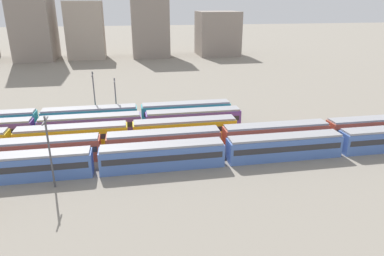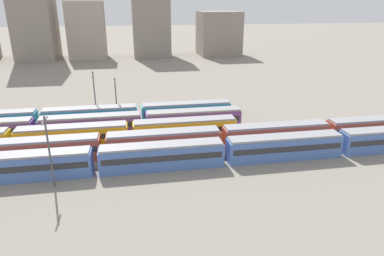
# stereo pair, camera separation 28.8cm
# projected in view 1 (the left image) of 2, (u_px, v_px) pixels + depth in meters

# --- Properties ---
(ground_plane) EXTENTS (600.00, 600.00, 0.00)m
(ground_plane) POSITION_uv_depth(u_px,v_px,m) (34.00, 150.00, 57.64)
(ground_plane) COLOR gray
(train_track_0) EXTENTS (93.60, 3.06, 3.75)m
(train_track_0) POSITION_uv_depth(u_px,v_px,m) (284.00, 147.00, 54.00)
(train_track_0) COLOR #4C70BC
(train_track_0) RESTS_ON ground_plane
(train_track_1) EXTENTS (112.50, 3.06, 3.75)m
(train_track_1) POSITION_uv_depth(u_px,v_px,m) (327.00, 131.00, 60.54)
(train_track_1) COLOR #BC4C38
(train_track_1) RESTS_ON ground_plane
(train_track_2) EXTENTS (55.80, 3.06, 3.75)m
(train_track_2) POSITION_uv_depth(u_px,v_px,m) (73.00, 136.00, 58.05)
(train_track_2) COLOR yellow
(train_track_2) RESTS_ON ground_plane
(train_track_3) EXTENTS (55.80, 3.06, 3.75)m
(train_track_3) POSITION_uv_depth(u_px,v_px,m) (91.00, 125.00, 63.27)
(train_track_3) COLOR #6B429E
(train_track_3) RESTS_ON ground_plane
(train_track_4) EXTENTS (55.80, 3.06, 3.75)m
(train_track_4) POSITION_uv_depth(u_px,v_px,m) (90.00, 116.00, 67.98)
(train_track_4) COLOR teal
(train_track_4) RESTS_ON ground_plane
(catenary_pole_0) EXTENTS (0.24, 3.20, 9.85)m
(catenary_pole_0) POSITION_uv_depth(u_px,v_px,m) (49.00, 149.00, 44.21)
(catenary_pole_0) COLOR #4C4C51
(catenary_pole_0) RESTS_ON ground_plane
(catenary_pole_1) EXTENTS (0.24, 3.20, 8.70)m
(catenary_pole_1) POSITION_uv_depth(u_px,v_px,m) (116.00, 97.00, 70.47)
(catenary_pole_1) COLOR #4C4C51
(catenary_pole_1) RESTS_ON ground_plane
(catenary_pole_3) EXTENTS (0.24, 3.20, 10.15)m
(catenary_pole_3) POSITION_uv_depth(u_px,v_px,m) (94.00, 94.00, 69.42)
(catenary_pole_3) COLOR #4C4C51
(catenary_pole_3) RESTS_ON ground_plane
(distant_building_1) EXTENTS (15.01, 19.25, 46.28)m
(distant_building_1) POSITION_uv_depth(u_px,v_px,m) (30.00, 0.00, 137.07)
(distant_building_1) COLOR gray
(distant_building_1) RESTS_ON ground_plane
(distant_building_2) EXTENTS (14.89, 12.48, 22.98)m
(distant_building_2) POSITION_uv_depth(u_px,v_px,m) (85.00, 30.00, 144.45)
(distant_building_2) COLOR #A89989
(distant_building_2) RESTS_ON ground_plane
(distant_building_3) EXTENTS (15.45, 14.61, 32.20)m
(distant_building_3) POSITION_uv_depth(u_px,v_px,m) (150.00, 18.00, 147.38)
(distant_building_3) COLOR gray
(distant_building_3) RESTS_ON ground_plane
(distant_building_4) EXTENTS (17.56, 16.87, 18.64)m
(distant_building_4) POSITION_uv_depth(u_px,v_px,m) (217.00, 33.00, 154.75)
(distant_building_4) COLOR gray
(distant_building_4) RESTS_ON ground_plane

